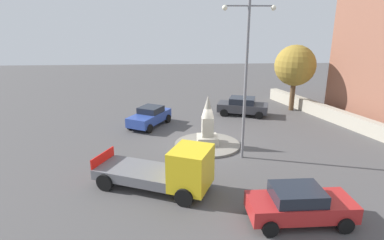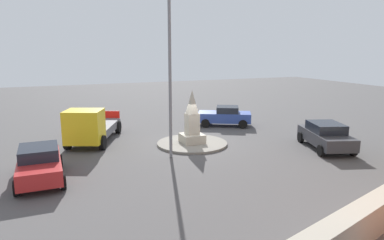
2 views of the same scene
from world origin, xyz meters
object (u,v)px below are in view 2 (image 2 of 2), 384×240
(monument, at_px, (192,121))
(car_blue_approaching, at_px, (225,116))
(streetlamp, at_px, (170,57))
(car_dark_grey_far_side, at_px, (326,135))
(car_red_waiting, at_px, (40,163))
(truck_yellow_passing, at_px, (91,127))

(monument, height_order, car_blue_approaching, monument)
(monument, distance_m, streetlamp, 4.69)
(monument, distance_m, car_blue_approaching, 5.90)
(car_dark_grey_far_side, xyz_separation_m, car_red_waiting, (0.96, 15.23, -0.01))
(streetlamp, bearing_deg, monument, -47.18)
(streetlamp, relative_size, car_red_waiting, 2.12)
(streetlamp, relative_size, car_blue_approaching, 2.10)
(car_red_waiting, relative_size, truck_yellow_passing, 0.70)
(monument, relative_size, truck_yellow_passing, 0.53)
(streetlamp, bearing_deg, car_red_waiting, 98.29)
(car_blue_approaching, relative_size, truck_yellow_passing, 0.71)
(car_red_waiting, bearing_deg, truck_yellow_passing, -28.03)
(monument, distance_m, truck_yellow_passing, 6.15)
(streetlamp, height_order, car_red_waiting, streetlamp)
(car_dark_grey_far_side, bearing_deg, car_red_waiting, 86.39)
(car_dark_grey_far_side, height_order, truck_yellow_passing, truck_yellow_passing)
(car_red_waiting, bearing_deg, streetlamp, -81.71)
(truck_yellow_passing, bearing_deg, streetlamp, -140.13)
(car_red_waiting, relative_size, car_blue_approaching, 0.99)
(monument, xyz_separation_m, car_dark_grey_far_side, (-3.74, -6.82, -0.66))
(car_dark_grey_far_side, distance_m, car_blue_approaching, 8.10)
(car_blue_approaching, bearing_deg, truck_yellow_passing, 98.47)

